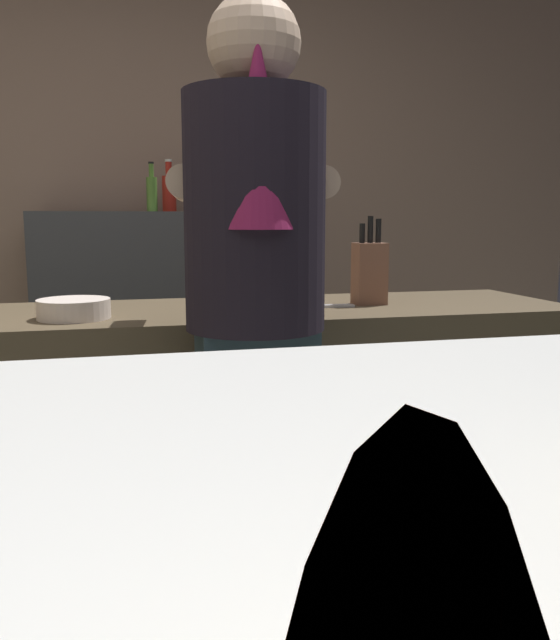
# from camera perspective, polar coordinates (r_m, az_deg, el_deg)

# --- Properties ---
(wall_back) EXTENTS (5.20, 0.10, 2.70)m
(wall_back) POSITION_cam_1_polar(r_m,az_deg,el_deg) (3.53, -13.70, 11.30)
(wall_back) COLOR #957663
(wall_back) RESTS_ON ground
(prep_counter) EXTENTS (2.10, 0.60, 0.91)m
(prep_counter) POSITION_cam_1_polar(r_m,az_deg,el_deg) (2.16, -3.14, -10.91)
(prep_counter) COLOR #4D3F2C
(prep_counter) RESTS_ON ground
(back_shelf) EXTENTS (0.96, 0.36, 1.22)m
(back_shelf) POSITION_cam_1_polar(r_m,az_deg,el_deg) (3.30, -12.22, -1.40)
(back_shelf) COLOR #3E3F42
(back_shelf) RESTS_ON ground
(bartender) EXTENTS (0.45, 0.53, 1.69)m
(bartender) POSITION_cam_1_polar(r_m,az_deg,el_deg) (1.59, -2.16, 1.56)
(bartender) COLOR #24343B
(bartender) RESTS_ON ground
(knife_block) EXTENTS (0.10, 0.08, 0.29)m
(knife_block) POSITION_cam_1_polar(r_m,az_deg,el_deg) (2.15, 7.84, 4.20)
(knife_block) COLOR brown
(knife_block) RESTS_ON prep_counter
(mixing_bowl) EXTENTS (0.20, 0.20, 0.06)m
(mixing_bowl) POSITION_cam_1_polar(r_m,az_deg,el_deg) (1.91, -17.60, 0.94)
(mixing_bowl) COLOR beige
(mixing_bowl) RESTS_ON prep_counter
(chefs_knife) EXTENTS (0.24, 0.05, 0.01)m
(chefs_knife) POSITION_cam_1_polar(r_m,az_deg,el_deg) (2.06, 3.23, 1.21)
(chefs_knife) COLOR silver
(chefs_knife) RESTS_ON prep_counter
(bottle_vinegar) EXTENTS (0.07, 0.07, 0.26)m
(bottle_vinegar) POSITION_cam_1_polar(r_m,az_deg,el_deg) (3.32, -9.68, 11.01)
(bottle_vinegar) COLOR red
(bottle_vinegar) RESTS_ON back_shelf
(bottle_soy) EXTENTS (0.07, 0.07, 0.18)m
(bottle_soy) POSITION_cam_1_polar(r_m,az_deg,el_deg) (3.27, -6.13, 10.63)
(bottle_soy) COLOR #46832C
(bottle_soy) RESTS_ON back_shelf
(bottle_hot_sauce) EXTENTS (0.05, 0.05, 0.23)m
(bottle_hot_sauce) POSITION_cam_1_polar(r_m,az_deg,el_deg) (3.20, -11.15, 10.91)
(bottle_hot_sauce) COLOR #4F7C2E
(bottle_hot_sauce) RESTS_ON back_shelf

